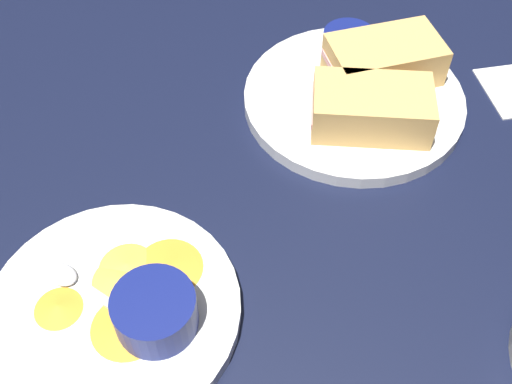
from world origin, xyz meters
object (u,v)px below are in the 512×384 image
plate_chips_companion (113,311)px  ramekin_light_gravy (155,311)px  sandwich_half_far (384,60)px  ramekin_dark_sauce (348,47)px  plate_sandwich_main (353,100)px  spoon_by_dark_ramekin (356,88)px  sandwich_half_near (372,108)px  spoon_by_gravy_ramekin (71,278)px

plate_chips_companion → ramekin_light_gravy: ramekin_light_gravy is taller
sandwich_half_far → ramekin_dark_sauce: size_ratio=2.21×
plate_sandwich_main → ramekin_dark_sauce: bearing=-105.7°
plate_chips_companion → plate_sandwich_main: bearing=-151.7°
plate_sandwich_main → ramekin_light_gravy: 35.94cm
plate_sandwich_main → ramekin_dark_sauce: ramekin_dark_sauce is taller
spoon_by_dark_ramekin → plate_chips_companion: (33.31, 18.25, -1.16)cm
sandwich_half_near → ramekin_light_gravy: size_ratio=2.04×
plate_chips_companion → ramekin_dark_sauce: bearing=-145.9°
ramekin_dark_sauce → plate_chips_companion: size_ratio=0.27×
plate_sandwich_main → ramekin_light_gravy: (29.32, 20.58, 2.88)cm
ramekin_light_gravy → spoon_by_gravy_ramekin: (6.36, -6.94, -1.71)cm
ramekin_dark_sauce → spoon_by_gravy_ramekin: 42.02cm
ramekin_dark_sauce → plate_chips_companion: ramekin_dark_sauce is taller
plate_sandwich_main → ramekin_dark_sauce: size_ratio=4.17×
plate_sandwich_main → spoon_by_gravy_ramekin: 38.22cm
plate_sandwich_main → spoon_by_dark_ramekin: spoon_by_dark_ramekin is taller
sandwich_half_near → sandwich_half_far: size_ratio=1.09×
ramekin_dark_sauce → ramekin_light_gravy: bearing=40.3°
sandwich_half_near → spoon_by_dark_ramekin: sandwich_half_near is taller
sandwich_half_near → ramekin_light_gravy: bearing=28.6°
plate_sandwich_main → spoon_by_dark_ramekin: (-0.49, -0.58, 1.16)cm
spoon_by_gravy_ramekin → plate_sandwich_main: bearing=-159.1°
plate_sandwich_main → sandwich_half_far: (-4.55, -1.96, 3.20)cm
sandwich_half_near → spoon_by_dark_ramekin: size_ratio=1.51×
sandwich_half_near → ramekin_light_gravy: 32.74cm
sandwich_half_near → ramekin_dark_sauce: bearing=-101.6°
sandwich_half_near → sandwich_half_far: same height
plate_sandwich_main → plate_chips_companion: bearing=28.3°
ramekin_dark_sauce → spoon_by_gravy_ramekin: size_ratio=0.70×
ramekin_light_gravy → ramekin_dark_sauce: bearing=-139.7°
ramekin_dark_sauce → spoon_by_dark_ramekin: size_ratio=0.63×
sandwich_half_near → ramekin_light_gravy: (28.74, 15.66, -0.32)cm
sandwich_half_near → spoon_by_gravy_ramekin: bearing=14.0°
sandwich_half_near → plate_chips_companion: 34.82cm
plate_chips_companion → ramekin_light_gravy: bearing=140.2°
sandwich_half_near → spoon_by_gravy_ramekin: 36.23cm
spoon_by_dark_ramekin → ramekin_light_gravy: 36.60cm
plate_sandwich_main → spoon_by_dark_ramekin: 1.39cm
sandwich_half_near → plate_chips_companion: (32.24, 12.75, -3.20)cm
sandwich_half_near → spoon_by_dark_ramekin: (-1.07, -5.50, -2.04)cm
sandwich_half_far → plate_sandwich_main: bearing=23.3°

